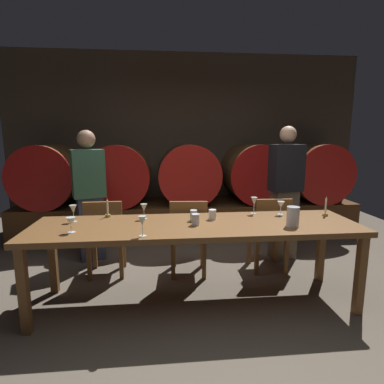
{
  "coord_description": "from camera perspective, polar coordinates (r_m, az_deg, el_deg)",
  "views": [
    {
      "loc": [
        -0.42,
        -2.48,
        1.56
      ],
      "look_at": [
        -0.13,
        0.45,
        1.03
      ],
      "focal_mm": 29.34,
      "sensor_mm": 36.0,
      "label": 1
    }
  ],
  "objects": [
    {
      "name": "cup_left",
      "position": [
        2.96,
        0.29,
        -4.27
      ],
      "size": [
        0.07,
        0.07,
        0.1
      ],
      "primitive_type": "cylinder",
      "color": "silver",
      "rests_on": "dining_table"
    },
    {
      "name": "wine_barrel_right",
      "position": [
        5.05,
        10.98,
        3.46
      ],
      "size": [
        0.91,
        0.93,
        0.91
      ],
      "color": "brown",
      "rests_on": "barrel_shelf"
    },
    {
      "name": "guest_right",
      "position": [
        4.09,
        16.55,
        -0.11
      ],
      "size": [
        0.4,
        0.28,
        1.68
      ],
      "rotation": [
        0.0,
        0.0,
        3.26
      ],
      "color": "brown",
      "rests_on": "ground"
    },
    {
      "name": "wine_barrel_far_left",
      "position": [
        5.12,
        -24.45,
        2.81
      ],
      "size": [
        0.91,
        0.93,
        0.91
      ],
      "color": "brown",
      "rests_on": "barrel_shelf"
    },
    {
      "name": "candle_right",
      "position": [
        3.4,
        23.09,
        -3.1
      ],
      "size": [
        0.05,
        0.05,
        0.2
      ],
      "color": "olive",
      "rests_on": "dining_table"
    },
    {
      "name": "chair_right",
      "position": [
        3.74,
        13.96,
        -6.83
      ],
      "size": [
        0.41,
        0.41,
        0.88
      ],
      "rotation": [
        0.0,
        0.0,
        3.12
      ],
      "color": "brown",
      "rests_on": "ground"
    },
    {
      "name": "chair_left",
      "position": [
        3.62,
        -15.47,
        -7.44
      ],
      "size": [
        0.41,
        0.41,
        0.88
      ],
      "rotation": [
        0.0,
        0.0,
        3.17
      ],
      "color": "brown",
      "rests_on": "ground"
    },
    {
      "name": "wine_barrel_far_right",
      "position": [
        5.42,
        21.12,
        3.41
      ],
      "size": [
        0.91,
        0.93,
        0.91
      ],
      "color": "#513319",
      "rests_on": "barrel_shelf"
    },
    {
      "name": "wine_barrel_center",
      "position": [
        4.86,
        -0.74,
        3.38
      ],
      "size": [
        0.91,
        0.93,
        0.91
      ],
      "color": "brown",
      "rests_on": "barrel_shelf"
    },
    {
      "name": "ground_plane",
      "position": [
        2.96,
        3.53,
        -21.72
      ],
      "size": [
        7.47,
        7.47,
        0.0
      ],
      "primitive_type": "plane",
      "color": "brown"
    },
    {
      "name": "wine_barrel_left",
      "position": [
        4.88,
        -12.87,
        3.16
      ],
      "size": [
        0.91,
        0.93,
        0.91
      ],
      "color": "brown",
      "rests_on": "barrel_shelf"
    },
    {
      "name": "cup_right",
      "position": [
        3.01,
        3.73,
        -4.09
      ],
      "size": [
        0.07,
        0.07,
        0.1
      ],
      "primitive_type": "cylinder",
      "color": "white",
      "rests_on": "dining_table"
    },
    {
      "name": "candle_left",
      "position": [
        3.2,
        -15.06,
        -3.5
      ],
      "size": [
        0.05,
        0.05,
        0.19
      ],
      "color": "olive",
      "rests_on": "dining_table"
    },
    {
      "name": "wine_glass_center_right",
      "position": [
        2.52,
        -9.03,
        -5.39
      ],
      "size": [
        0.06,
        0.06,
        0.17
      ],
      "color": "silver",
      "rests_on": "dining_table"
    },
    {
      "name": "wine_glass_center_left",
      "position": [
        3.04,
        -8.74,
        -2.92
      ],
      "size": [
        0.06,
        0.06,
        0.15
      ],
      "color": "silver",
      "rests_on": "dining_table"
    },
    {
      "name": "guest_left",
      "position": [
        4.11,
        -18.15,
        -0.48
      ],
      "size": [
        0.44,
        0.36,
        1.63
      ],
      "rotation": [
        0.0,
        0.0,
        3.51
      ],
      "color": "#33384C",
      "rests_on": "ground"
    },
    {
      "name": "pitcher",
      "position": [
        2.9,
        17.87,
        -4.28
      ],
      "size": [
        0.11,
        0.11,
        0.18
      ],
      "color": "silver",
      "rests_on": "dining_table"
    },
    {
      "name": "wine_glass_far_right",
      "position": [
        3.29,
        15.86,
        -2.3
      ],
      "size": [
        0.07,
        0.07,
        0.14
      ],
      "color": "white",
      "rests_on": "dining_table"
    },
    {
      "name": "chair_center",
      "position": [
        3.51,
        -0.65,
        -7.62
      ],
      "size": [
        0.43,
        0.43,
        0.88
      ],
      "rotation": [
        0.0,
        0.0,
        3.07
      ],
      "color": "brown",
      "rests_on": "ground"
    },
    {
      "name": "wine_glass_far_left",
      "position": [
        3.11,
        -20.79,
        -3.04
      ],
      "size": [
        0.06,
        0.06,
        0.16
      ],
      "color": "silver",
      "rests_on": "dining_table"
    },
    {
      "name": "dining_table",
      "position": [
        2.89,
        0.77,
        -7.06
      ],
      "size": [
        2.96,
        0.8,
        0.77
      ],
      "color": "brown",
      "rests_on": "ground"
    },
    {
      "name": "cup_center",
      "position": [
        2.82,
        0.63,
        -5.03
      ],
      "size": [
        0.07,
        0.07,
        0.1
      ],
      "primitive_type": "cylinder",
      "color": "silver",
      "rests_on": "dining_table"
    },
    {
      "name": "wine_glass_left",
      "position": [
        2.78,
        -21.16,
        -5.05
      ],
      "size": [
        0.08,
        0.08,
        0.13
      ],
      "color": "silver",
      "rests_on": "dining_table"
    },
    {
      "name": "wine_glass_right",
      "position": [
        3.26,
        11.22,
        -1.73
      ],
      "size": [
        0.07,
        0.07,
        0.17
      ],
      "color": "silver",
      "rests_on": "dining_table"
    },
    {
      "name": "barrel_shelf",
      "position": [
        5.0,
        -0.71,
        -4.81
      ],
      "size": [
        5.17,
        0.9,
        0.54
      ],
      "primitive_type": "cube",
      "color": "#4C2D16",
      "rests_on": "ground"
    },
    {
      "name": "back_wall",
      "position": [
        5.38,
        -1.26,
        8.84
      ],
      "size": [
        5.75,
        0.24,
        2.87
      ],
      "primitive_type": "cube",
      "color": "#473A2D",
      "rests_on": "ground"
    }
  ]
}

